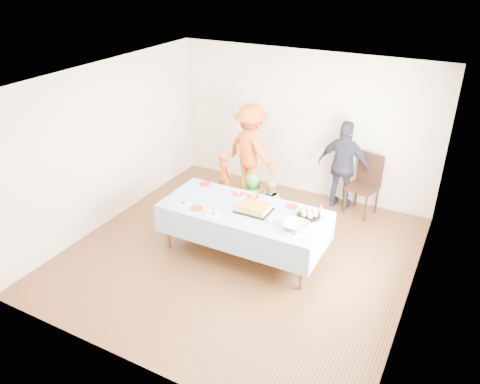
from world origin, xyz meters
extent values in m
plane|color=#4D2D16|center=(0.00, 0.00, 0.00)|extent=(5.00, 5.00, 0.00)
cube|color=beige|center=(0.00, 2.50, 1.35)|extent=(5.00, 0.04, 2.70)
cube|color=beige|center=(0.00, -2.50, 1.35)|extent=(5.00, 0.04, 2.70)
cube|color=beige|center=(-2.50, 0.00, 1.35)|extent=(0.04, 5.00, 2.70)
cube|color=beige|center=(2.50, 0.00, 1.35)|extent=(0.04, 5.00, 2.70)
cube|color=white|center=(0.00, 0.00, 2.70)|extent=(5.00, 5.00, 0.04)
cube|color=#472B16|center=(2.47, 0.20, 1.50)|extent=(0.03, 1.75, 1.35)
cylinder|color=#53361C|center=(-1.09, -0.37, 0.36)|extent=(0.06, 0.06, 0.73)
cylinder|color=#53361C|center=(1.15, -0.37, 0.36)|extent=(0.06, 0.06, 0.73)
cylinder|color=#53361C|center=(-1.09, 0.47, 0.36)|extent=(0.06, 0.06, 0.73)
cylinder|color=#53361C|center=(1.15, 0.47, 0.36)|extent=(0.06, 0.06, 0.73)
cube|color=#53361C|center=(0.03, 0.05, 0.75)|extent=(2.40, 1.00, 0.04)
cube|color=white|center=(0.03, 0.05, 0.78)|extent=(2.50, 1.10, 0.01)
cube|color=black|center=(0.19, 0.07, 0.79)|extent=(0.51, 0.39, 0.01)
cube|color=#FFEB61|center=(0.19, 0.07, 0.83)|extent=(0.43, 0.33, 0.06)
cube|color=#B25F29|center=(0.19, 0.07, 0.86)|extent=(0.43, 0.33, 0.01)
cylinder|color=black|center=(0.97, 0.30, 0.79)|extent=(0.35, 0.35, 0.02)
sphere|color=tan|center=(1.06, 0.30, 0.84)|extent=(0.09, 0.09, 0.09)
sphere|color=tan|center=(1.01, 0.38, 0.84)|extent=(0.09, 0.09, 0.09)
sphere|color=tan|center=(0.92, 0.38, 0.84)|extent=(0.09, 0.09, 0.09)
sphere|color=tan|center=(0.88, 0.30, 0.84)|extent=(0.09, 0.09, 0.09)
sphere|color=tan|center=(0.92, 0.22, 0.84)|extent=(0.09, 0.09, 0.09)
sphere|color=tan|center=(1.01, 0.22, 0.84)|extent=(0.09, 0.09, 0.09)
sphere|color=tan|center=(0.97, 0.30, 0.84)|extent=(0.09, 0.09, 0.09)
imported|color=silver|center=(0.93, -0.10, 0.82)|extent=(0.35, 0.35, 0.08)
cone|color=silver|center=(1.09, 0.46, 0.86)|extent=(0.10, 0.10, 0.16)
cylinder|color=red|center=(-0.92, 0.49, 0.79)|extent=(0.18, 0.18, 0.01)
cylinder|color=red|center=(-0.27, 0.43, 0.79)|extent=(0.18, 0.18, 0.01)
cylinder|color=red|center=(-0.02, 0.46, 0.79)|extent=(0.20, 0.20, 0.01)
cylinder|color=red|center=(0.64, 0.45, 0.79)|extent=(0.18, 0.18, 0.01)
cylinder|color=red|center=(-0.59, -0.27, 0.79)|extent=(0.18, 0.18, 0.01)
cylinder|color=white|center=(-0.84, -0.25, 0.79)|extent=(0.22, 0.22, 0.01)
cylinder|color=white|center=(-0.27, -0.31, 0.79)|extent=(0.24, 0.24, 0.01)
cylinder|color=white|center=(0.97, -0.26, 0.79)|extent=(0.20, 0.20, 0.01)
cylinder|color=black|center=(1.06, 1.99, 0.24)|extent=(0.04, 0.04, 0.48)
cylinder|color=black|center=(1.45, 1.89, 0.24)|extent=(0.04, 0.04, 0.48)
cylinder|color=black|center=(1.16, 2.38, 0.24)|extent=(0.04, 0.04, 0.48)
cylinder|color=black|center=(1.55, 2.28, 0.24)|extent=(0.04, 0.04, 0.48)
cube|color=black|center=(1.30, 2.14, 0.51)|extent=(0.57, 0.57, 0.06)
cube|color=black|center=(1.36, 2.34, 0.81)|extent=(0.47, 0.16, 0.56)
imported|color=#D75C1A|center=(-1.15, 1.55, 0.46)|extent=(0.39, 0.33, 0.91)
imported|color=#3D7C29|center=(-0.25, 0.90, 0.47)|extent=(0.54, 0.46, 0.94)
imported|color=tan|center=(0.07, 0.90, 0.45)|extent=(0.54, 0.49, 0.90)
imported|color=#E35B1C|center=(-0.80, 1.96, 0.88)|extent=(1.29, 0.99, 1.76)
imported|color=#2B2938|center=(0.92, 2.20, 0.82)|extent=(0.98, 0.46, 1.64)
camera|label=1|loc=(2.83, -5.34, 4.21)|focal=35.00mm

